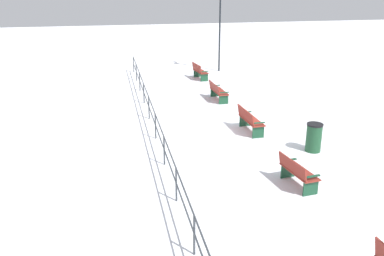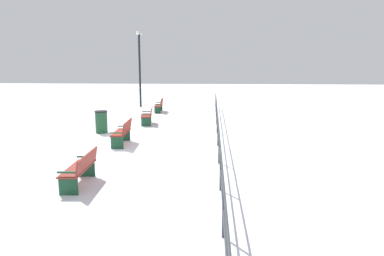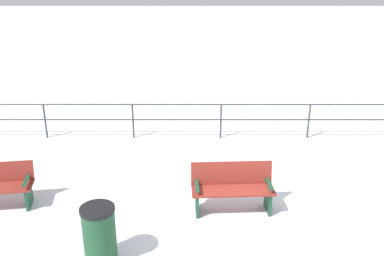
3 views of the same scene
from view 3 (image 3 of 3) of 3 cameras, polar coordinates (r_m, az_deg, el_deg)
name	(u,v)px [view 3 (image 3 of 3)]	position (r m, az deg, el deg)	size (l,w,h in m)	color
ground_plane	(232,211)	(8.63, 5.33, -10.88)	(80.00, 80.00, 0.00)	white
bench_third	(232,187)	(8.43, 5.39, -7.84)	(0.65, 1.62, 0.94)	maroon
waterfront_railing	(221,114)	(11.69, 3.88, 1.81)	(0.05, 24.13, 0.99)	#383D42
trash_bin	(99,235)	(7.23, -12.21, -13.69)	(0.56, 0.56, 1.00)	#1E4C2D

